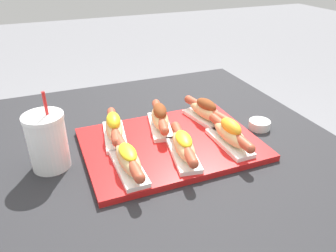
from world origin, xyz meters
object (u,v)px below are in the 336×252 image
at_px(hot_dog_0, 128,159).
at_px(drink_cup, 48,141).
at_px(serving_tray, 171,144).
at_px(hot_dog_5, 206,111).
at_px(sauce_bowl, 259,124).
at_px(hot_dog_1, 183,146).
at_px(hot_dog_4, 160,118).
at_px(hot_dog_2, 230,134).
at_px(hot_dog_3, 114,127).

height_order(hot_dog_0, drink_cup, drink_cup).
bearing_deg(hot_dog_0, serving_tray, 30.48).
xyz_separation_m(hot_dog_5, sauce_bowl, (0.15, -0.08, -0.04)).
bearing_deg(drink_cup, hot_dog_1, -18.78).
bearing_deg(serving_tray, hot_dog_4, 89.77).
relative_size(hot_dog_4, sauce_bowl, 3.12).
bearing_deg(hot_dog_1, serving_tray, 91.45).
relative_size(serving_tray, drink_cup, 2.33).
relative_size(hot_dog_0, drink_cup, 1.02).
distance_m(hot_dog_0, sauce_bowl, 0.46).
bearing_deg(hot_dog_4, hot_dog_2, -48.22).
bearing_deg(hot_dog_4, hot_dog_3, -177.32).
xyz_separation_m(hot_dog_3, sauce_bowl, (0.45, -0.09, -0.04)).
relative_size(hot_dog_5, sauce_bowl, 3.13).
distance_m(hot_dog_1, hot_dog_4, 0.17).
bearing_deg(hot_dog_2, hot_dog_1, -178.09).
relative_size(hot_dog_4, drink_cup, 0.99).
bearing_deg(hot_dog_0, drink_cup, 146.52).
relative_size(hot_dog_2, sauce_bowl, 3.19).
bearing_deg(hot_dog_1, hot_dog_0, -178.09).
bearing_deg(hot_dog_5, drink_cup, -174.47).
distance_m(hot_dog_0, hot_dog_4, 0.23).
bearing_deg(hot_dog_4, sauce_bowl, -16.86).
height_order(hot_dog_2, hot_dog_3, same).
relative_size(hot_dog_0, hot_dog_3, 1.01).
bearing_deg(sauce_bowl, drink_cup, 176.85).
relative_size(hot_dog_1, hot_dog_3, 1.00).
height_order(hot_dog_1, sauce_bowl, hot_dog_1).
relative_size(hot_dog_1, hot_dog_5, 1.01).
relative_size(serving_tray, hot_dog_1, 2.32).
xyz_separation_m(hot_dog_2, sauce_bowl, (0.16, 0.07, -0.04)).
relative_size(hot_dog_1, hot_dog_2, 0.99).
distance_m(hot_dog_0, hot_dog_1, 0.15).
xyz_separation_m(hot_dog_1, drink_cup, (-0.33, 0.11, 0.03)).
xyz_separation_m(hot_dog_0, hot_dog_5, (0.30, 0.16, 0.00)).
bearing_deg(drink_cup, serving_tray, -5.00).
distance_m(hot_dog_3, hot_dog_5, 0.30).
relative_size(hot_dog_0, sauce_bowl, 3.19).
bearing_deg(drink_cup, hot_dog_0, -33.48).
height_order(serving_tray, hot_dog_0, hot_dog_0).
relative_size(hot_dog_5, drink_cup, 1.00).
xyz_separation_m(hot_dog_2, drink_cup, (-0.48, 0.11, 0.02)).
distance_m(serving_tray, hot_dog_5, 0.18).
bearing_deg(serving_tray, drink_cup, 175.00).
xyz_separation_m(hot_dog_2, hot_dog_3, (-0.29, 0.16, -0.00)).
bearing_deg(hot_dog_0, hot_dog_2, 1.91).
relative_size(hot_dog_0, hot_dog_5, 1.02).
height_order(hot_dog_1, drink_cup, drink_cup).
bearing_deg(hot_dog_3, sauce_bowl, -10.76).
bearing_deg(hot_dog_5, hot_dog_2, -92.01).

